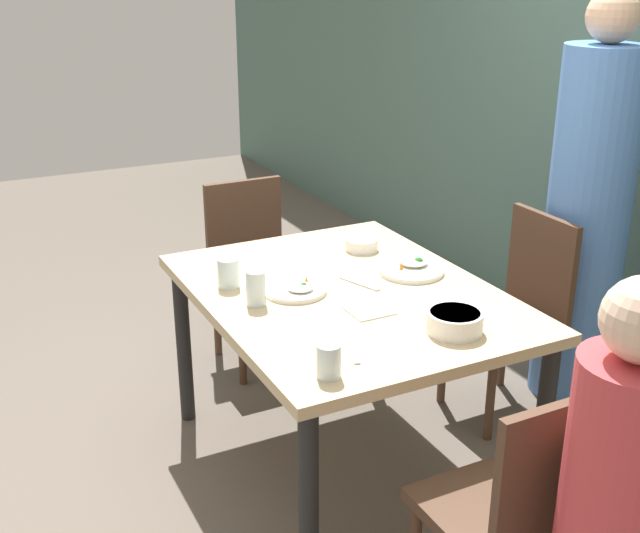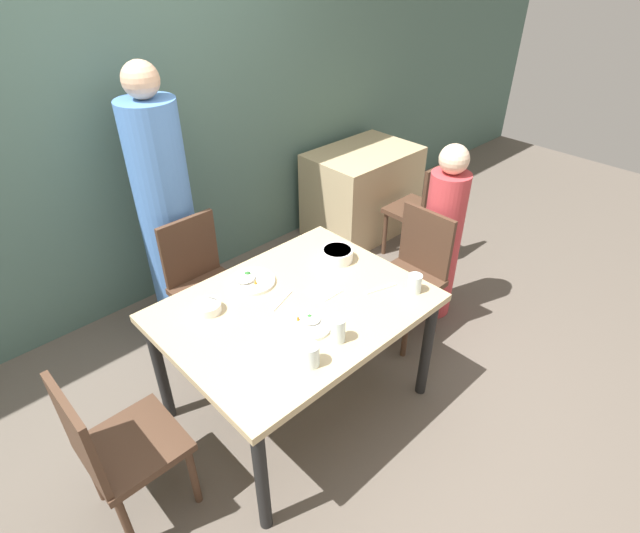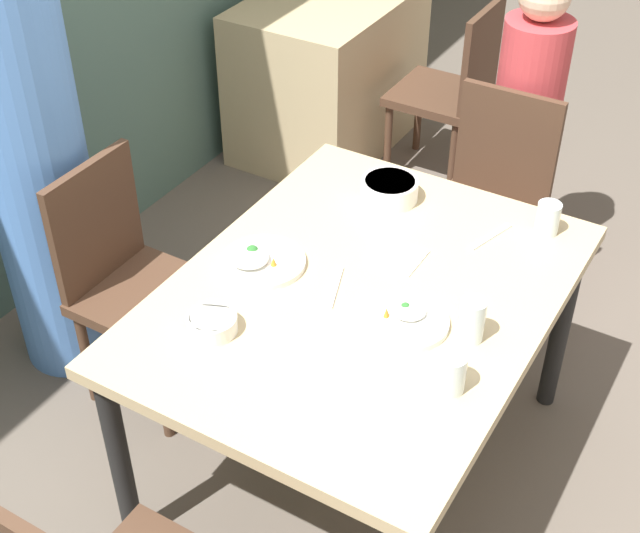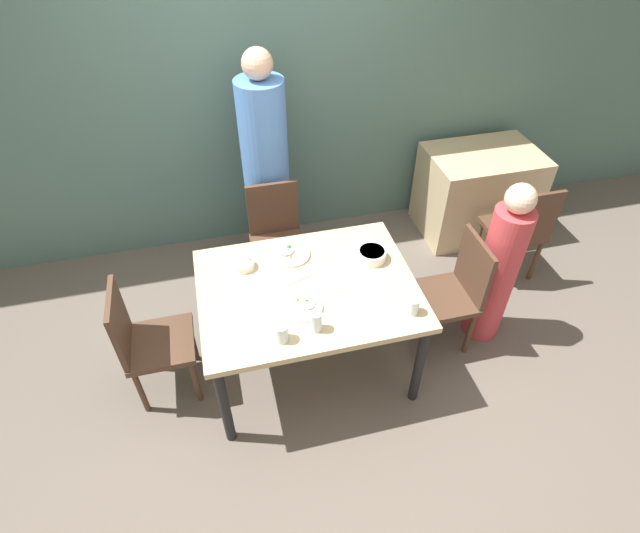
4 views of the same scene
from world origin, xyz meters
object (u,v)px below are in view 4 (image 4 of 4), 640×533
(person_adult, at_px, (266,174))
(bowl_curry, at_px, (372,254))
(chair_adult_spot, at_px, (277,237))
(chair_child_spot, at_px, (453,291))
(person_child, at_px, (498,270))
(plate_rice_adult, at_px, (304,307))
(glass_water_tall, at_px, (413,306))

(person_adult, height_order, bowl_curry, person_adult)
(chair_adult_spot, bearing_deg, chair_child_spot, -39.24)
(person_child, relative_size, plate_rice_adult, 5.56)
(chair_child_spot, relative_size, plate_rice_adult, 3.85)
(chair_child_spot, distance_m, person_adult, 1.61)
(person_adult, xyz_separation_m, person_child, (1.33, -1.19, -0.22))
(plate_rice_adult, height_order, glass_water_tall, glass_water_tall)
(chair_child_spot, distance_m, plate_rice_adult, 1.09)
(person_child, distance_m, glass_water_tall, 0.85)
(person_child, distance_m, bowl_curry, 0.87)
(chair_child_spot, bearing_deg, glass_water_tall, -53.92)
(plate_rice_adult, bearing_deg, glass_water_tall, -16.60)
(person_adult, relative_size, person_child, 1.39)
(plate_rice_adult, xyz_separation_m, glass_water_tall, (0.59, -0.18, 0.04))
(chair_adult_spot, distance_m, person_adult, 0.48)
(chair_child_spot, distance_m, person_child, 0.32)
(glass_water_tall, bearing_deg, chair_child_spot, 36.08)
(person_child, height_order, glass_water_tall, person_child)
(chair_adult_spot, xyz_separation_m, plate_rice_adult, (-0.01, -1.00, 0.28))
(person_child, bearing_deg, chair_adult_spot, 147.65)
(chair_child_spot, distance_m, bowl_curry, 0.63)
(person_adult, height_order, person_child, person_adult)
(person_adult, bearing_deg, chair_child_spot, -48.99)
(bowl_curry, bearing_deg, chair_adult_spot, 125.80)
(glass_water_tall, bearing_deg, person_child, 23.80)
(bowl_curry, distance_m, glass_water_tall, 0.50)
(plate_rice_adult, distance_m, glass_water_tall, 0.61)
(person_adult, bearing_deg, plate_rice_adult, -90.56)
(bowl_curry, distance_m, plate_rice_adult, 0.60)
(chair_child_spot, bearing_deg, bowl_curry, -106.15)
(person_child, relative_size, glass_water_tall, 12.31)
(chair_adult_spot, bearing_deg, plate_rice_adult, -90.76)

